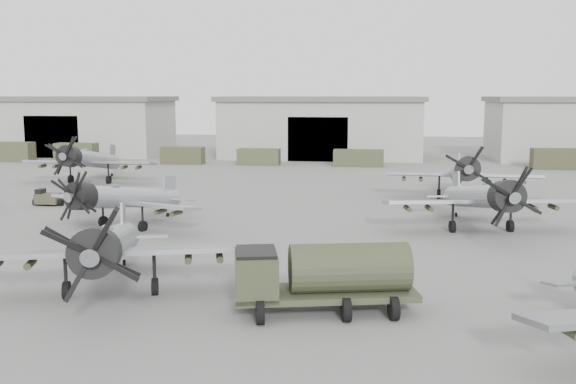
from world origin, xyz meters
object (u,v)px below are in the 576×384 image
Objects in this scene: aircraft_mid_1 at (120,198)px; ground_crew at (89,192)px; aircraft_far_0 at (88,159)px; aircraft_near_1 at (109,246)px; aircraft_far_1 at (463,172)px; tug_trailer at (65,200)px; fuel_tanker at (323,273)px; aircraft_mid_2 at (483,197)px.

aircraft_mid_1 is 11.73m from ground_crew.
ground_crew is at bearing 145.33° from aircraft_mid_1.
aircraft_far_0 is (-11.85, 20.98, 0.35)m from aircraft_mid_1.
aircraft_near_1 is 26.63m from ground_crew.
aircraft_far_1 is (19.43, 29.88, 0.07)m from aircraft_near_1.
ground_crew reaches higher than tug_trailer.
aircraft_near_1 is at bearing 163.13° from fuel_tanker.
aircraft_far_1 is at bearing 59.79° from fuel_tanker.
tug_trailer is (-7.99, 8.08, -1.60)m from aircraft_mid_1.
aircraft_mid_1 is at bearing 174.40° from aircraft_mid_2.
aircraft_far_0 reaches higher than ground_crew.
aircraft_near_1 is 24.87m from aircraft_mid_2.
ground_crew is (1.36, 1.52, 0.44)m from tug_trailer.
aircraft_mid_2 is at bearing -10.30° from tug_trailer.
aircraft_far_0 is at bearing 140.13° from aircraft_mid_1.
aircraft_mid_2 is (24.04, 2.00, 0.23)m from aircraft_mid_1.
fuel_tanker is at bearing -53.10° from aircraft_far_0.
aircraft_mid_1 is at bearing 94.61° from aircraft_near_1.
aircraft_far_1 is at bearing 53.14° from aircraft_mid_1.
tug_trailer is 2.09m from ground_crew.
fuel_tanker is 32.61m from ground_crew.
aircraft_mid_2 is at bearing 25.44° from aircraft_mid_1.
aircraft_far_1 reaches higher than aircraft_mid_2.
aircraft_near_1 is 6.67× the size of ground_crew.
fuel_tanker reaches higher than ground_crew.
aircraft_far_1 reaches higher than aircraft_near_1.
aircraft_far_0 reaches higher than fuel_tanker.
tug_trailer is at bearing 122.25° from fuel_tanker.
aircraft_mid_1 is at bearing -44.87° from tug_trailer.
aircraft_mid_1 is 0.86× the size of aircraft_far_0.
aircraft_far_1 is 1.68× the size of fuel_tanker.
aircraft_far_0 is (-35.88, 18.98, 0.12)m from aircraft_mid_2.
aircraft_mid_1 is 0.89× the size of aircraft_mid_2.
aircraft_near_1 is 25.97m from tug_trailer.
aircraft_mid_1 is 24.10m from aircraft_far_0.
fuel_tanker is (26.63, -35.95, -0.80)m from aircraft_far_0.
ground_crew is at bearing -165.61° from aircraft_far_1.
aircraft_mid_1 reaches higher than ground_crew.
fuel_tanker is (14.79, -14.97, -0.46)m from aircraft_mid_1.
fuel_tanker is at bearing -19.89° from aircraft_near_1.
ground_crew is (-11.83, 23.83, -1.37)m from aircraft_near_1.
aircraft_mid_1 is at bearing 122.24° from fuel_tanker.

